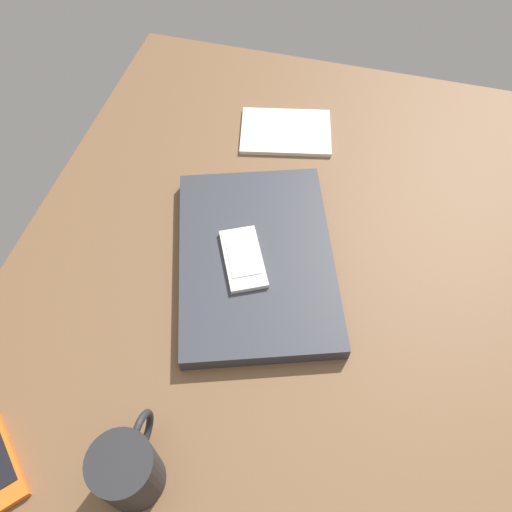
{
  "coord_description": "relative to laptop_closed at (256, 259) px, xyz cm",
  "views": [
    {
      "loc": [
        -35.58,
        -9.6,
        71.47
      ],
      "look_at": [
        7.03,
        1.59,
        5.0
      ],
      "focal_mm": 36.3,
      "sensor_mm": 36.0,
      "label": 1
    }
  ],
  "objects": [
    {
      "name": "notepad",
      "position": [
        29.63,
        1.98,
        -0.89
      ],
      "size": [
        15.09,
        18.87,
        0.8
      ],
      "primitive_type": "cube",
      "rotation": [
        0.0,
        0.0,
        0.21
      ],
      "color": "white",
      "rests_on": "desk_surface"
    },
    {
      "name": "cell_phone_on_laptop",
      "position": [
        -1.58,
        1.59,
        1.74
      ],
      "size": [
        12.42,
        9.94,
        0.97
      ],
      "color": "silver",
      "rests_on": "laptop_closed"
    },
    {
      "name": "coffee_mug",
      "position": [
        -34.3,
        6.32,
        3.54
      ],
      "size": [
        11.17,
        7.61,
        9.66
      ],
      "color": "#262628",
      "rests_on": "desk_surface"
    },
    {
      "name": "desk_surface",
      "position": [
        -7.03,
        -1.59,
        -2.79
      ],
      "size": [
        120.0,
        80.0,
        3.0
      ],
      "primitive_type": "cube",
      "color": "brown",
      "rests_on": "ground"
    },
    {
      "name": "laptop_closed",
      "position": [
        0.0,
        0.0,
        0.0
      ],
      "size": [
        39.67,
        33.2,
        2.59
      ],
      "primitive_type": "cube",
      "rotation": [
        0.0,
        0.0,
        0.33
      ],
      "color": "#33353D",
      "rests_on": "desk_surface"
    }
  ]
}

